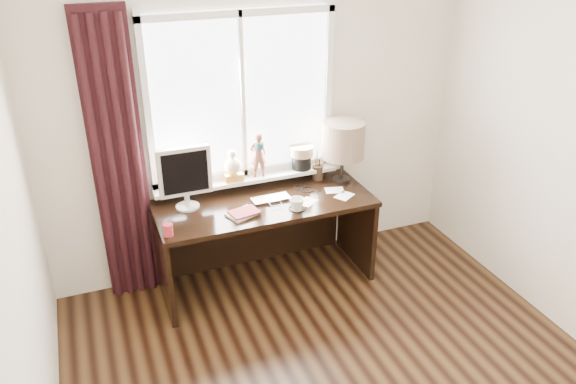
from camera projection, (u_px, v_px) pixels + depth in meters
name	position (u px, v px, depth m)	size (l,w,h in m)	color
wall_back	(260.00, 118.00, 4.48)	(3.50, 2.60, 0.00)	beige
wall_left	(5.00, 323.00, 2.24)	(4.00, 2.60, 0.00)	beige
laptop	(271.00, 199.00, 4.40)	(0.30, 0.19, 0.02)	silver
mug	(297.00, 204.00, 4.22)	(0.11, 0.10, 0.11)	white
red_cup	(168.00, 230.00, 3.90)	(0.07, 0.07, 0.09)	#A7222C
window	(245.00, 122.00, 4.39)	(1.52, 0.20, 1.40)	white
curtain	(118.00, 165.00, 4.12)	(0.38, 0.09, 2.25)	black
desk	(261.00, 223.00, 4.57)	(1.70, 0.70, 0.75)	black
monitor	(185.00, 174.00, 4.17)	(0.40, 0.18, 0.49)	beige
notebook_stack	(243.00, 213.00, 4.18)	(0.26, 0.23, 0.03)	beige
brush_holder	(318.00, 172.00, 4.72)	(0.09, 0.09, 0.25)	black
icon_frame	(318.00, 170.00, 4.75)	(0.10, 0.03, 0.13)	gold
table_lamp	(343.00, 141.00, 4.56)	(0.35, 0.35, 0.52)	black
loose_papers	(329.00, 196.00, 4.47)	(0.50, 0.28, 0.00)	white
desk_cables	(301.00, 197.00, 4.44)	(0.35, 0.47, 0.01)	black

